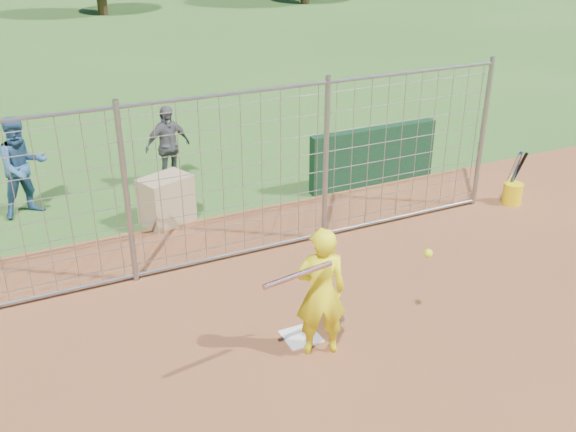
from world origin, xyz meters
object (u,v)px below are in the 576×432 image
bystander_b (168,146)px  equipment_bin (166,200)px  bystander_a (23,167)px  bucket_with_bats (513,190)px  batter (321,292)px

bystander_b → equipment_bin: size_ratio=1.92×
bystander_a → equipment_bin: (2.04, -1.33, -0.46)m
equipment_bin → bucket_with_bats: 6.03m
bucket_with_bats → bystander_b: bearing=146.7°
bystander_a → equipment_bin: bearing=-50.2°
bystander_a → bucket_with_bats: size_ratio=1.76×
batter → bystander_a: 6.11m
bystander_a → bucket_with_bats: bystander_a is taller
bystander_a → bystander_b: 2.55m
equipment_bin → bystander_b: bearing=51.3°
batter → bucket_with_bats: 5.59m
bystander_a → batter: bearing=-80.9°
bystander_b → equipment_bin: bystander_b is taller
bystander_a → bystander_b: size_ratio=1.12×
batter → bystander_a: bearing=-47.3°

